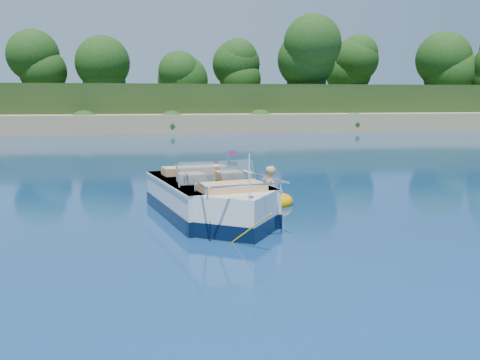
{
  "coord_description": "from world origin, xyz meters",
  "views": [
    {
      "loc": [
        -3.05,
        -8.14,
        2.8
      ],
      "look_at": [
        -0.79,
        4.37,
        0.85
      ],
      "focal_mm": 40.0,
      "sensor_mm": 36.0,
      "label": 1
    }
  ],
  "objects": [
    {
      "name": "ground",
      "position": [
        0.0,
        0.0,
        0.0
      ],
      "size": [
        160.0,
        160.0,
        0.0
      ],
      "primitive_type": "plane",
      "color": "#0A1C47",
      "rests_on": "ground"
    },
    {
      "name": "motorboat",
      "position": [
        -1.5,
        4.11,
        0.38
      ],
      "size": [
        2.86,
        5.86,
        1.97
      ],
      "rotation": [
        0.0,
        0.0,
        0.2
      ],
      "color": "silver",
      "rests_on": "ground"
    },
    {
      "name": "shoreline",
      "position": [
        0.0,
        63.77,
        0.98
      ],
      "size": [
        170.0,
        59.0,
        6.0
      ],
      "color": "#987F58",
      "rests_on": "ground"
    },
    {
      "name": "treeline",
      "position": [
        0.04,
        41.01,
        5.55
      ],
      "size": [
        150.0,
        7.12,
        8.19
      ],
      "color": "black",
      "rests_on": "ground"
    },
    {
      "name": "tow_tube",
      "position": [
        0.22,
        5.51,
        0.09
      ],
      "size": [
        1.61,
        1.61,
        0.33
      ],
      "rotation": [
        0.0,
        0.0,
        0.37
      ],
      "color": "#EB9A00",
      "rests_on": "ground"
    },
    {
      "name": "boy",
      "position": [
        0.2,
        5.52,
        0.0
      ],
      "size": [
        0.63,
        0.89,
        1.59
      ],
      "primitive_type": "imported",
      "rotation": [
        0.0,
        -0.17,
        1.95
      ],
      "color": "tan",
      "rests_on": "ground"
    }
  ]
}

